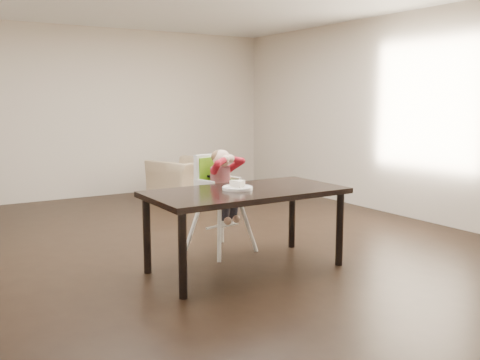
% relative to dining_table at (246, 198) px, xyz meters
% --- Properties ---
extents(ground, '(7.00, 7.00, 0.00)m').
position_rel_dining_table_xyz_m(ground, '(0.04, 1.00, -0.67)').
color(ground, black).
rests_on(ground, ground).
extents(room_walls, '(6.02, 7.02, 2.71)m').
position_rel_dining_table_xyz_m(room_walls, '(0.04, 1.00, 1.18)').
color(room_walls, beige).
rests_on(room_walls, ground).
extents(dining_table, '(1.80, 0.90, 0.75)m').
position_rel_dining_table_xyz_m(dining_table, '(0.00, 0.00, 0.00)').
color(dining_table, black).
rests_on(dining_table, ground).
extents(high_chair, '(0.53, 0.53, 1.06)m').
position_rel_dining_table_xyz_m(high_chair, '(0.09, 0.65, 0.08)').
color(high_chair, white).
rests_on(high_chair, ground).
extents(plate, '(0.33, 0.33, 0.08)m').
position_rel_dining_table_xyz_m(plate, '(-0.06, 0.05, 0.11)').
color(plate, white).
rests_on(plate, dining_table).
extents(armchair, '(1.13, 0.96, 0.84)m').
position_rel_dining_table_xyz_m(armchair, '(1.13, 3.60, -0.25)').
color(armchair, tan).
rests_on(armchair, ground).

